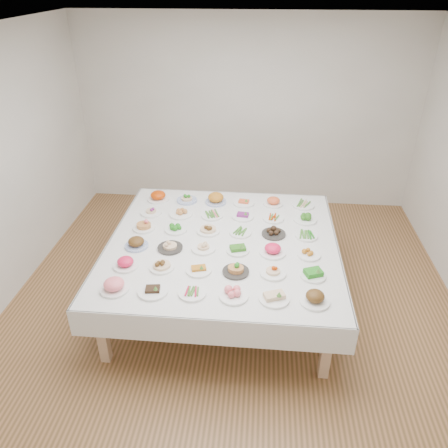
# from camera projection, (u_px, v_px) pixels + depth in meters

# --- Properties ---
(room_envelope) EXTENTS (5.02, 5.02, 2.81)m
(room_envelope) POSITION_uv_depth(u_px,v_px,m) (235.00, 145.00, 4.07)
(room_envelope) COLOR #9D6A41
(room_envelope) RESTS_ON ground
(display_table) EXTENTS (2.43, 2.43, 0.75)m
(display_table) POSITION_uv_depth(u_px,v_px,m) (223.00, 247.00, 4.65)
(display_table) COLOR white
(display_table) RESTS_ON ground
(dish_0) EXTENTS (0.26, 0.26, 0.15)m
(dish_0) POSITION_uv_depth(u_px,v_px,m) (114.00, 283.00, 3.88)
(dish_0) COLOR white
(dish_0) RESTS_ON display_table
(dish_1) EXTENTS (0.27, 0.27, 0.11)m
(dish_1) POSITION_uv_depth(u_px,v_px,m) (153.00, 289.00, 3.87)
(dish_1) COLOR white
(dish_1) RESTS_ON display_table
(dish_2) EXTENTS (0.25, 0.25, 0.05)m
(dish_2) POSITION_uv_depth(u_px,v_px,m) (192.00, 292.00, 3.86)
(dish_2) COLOR white
(dish_2) RESTS_ON display_table
(dish_3) EXTENTS (0.26, 0.26, 0.11)m
(dish_3) POSITION_uv_depth(u_px,v_px,m) (234.00, 292.00, 3.81)
(dish_3) COLOR white
(dish_3) RESTS_ON display_table
(dish_4) EXTENTS (0.27, 0.27, 0.12)m
(dish_4) POSITION_uv_depth(u_px,v_px,m) (274.00, 295.00, 3.78)
(dish_4) COLOR white
(dish_4) RESTS_ON display_table
(dish_5) EXTENTS (0.26, 0.26, 0.15)m
(dish_5) POSITION_uv_depth(u_px,v_px,m) (315.00, 296.00, 3.74)
(dish_5) COLOR white
(dish_5) RESTS_ON display_table
(dish_6) EXTENTS (0.24, 0.24, 0.13)m
(dish_6) POSITION_uv_depth(u_px,v_px,m) (125.00, 262.00, 4.20)
(dish_6) COLOR white
(dish_6) RESTS_ON display_table
(dish_7) EXTENTS (0.24, 0.24, 0.13)m
(dish_7) POSITION_uv_depth(u_px,v_px,m) (162.00, 263.00, 4.18)
(dish_7) COLOR white
(dish_7) RESTS_ON display_table
(dish_8) EXTENTS (0.25, 0.25, 0.10)m
(dish_8) POSITION_uv_depth(u_px,v_px,m) (199.00, 268.00, 4.15)
(dish_8) COLOR white
(dish_8) RESTS_ON display_table
(dish_9) EXTENTS (0.25, 0.25, 0.13)m
(dish_9) POSITION_uv_depth(u_px,v_px,m) (236.00, 268.00, 4.12)
(dish_9) COLOR #2D2B28
(dish_9) RESTS_ON display_table
(dish_10) EXTENTS (0.25, 0.25, 0.12)m
(dish_10) POSITION_uv_depth(u_px,v_px,m) (273.00, 269.00, 4.10)
(dish_10) COLOR white
(dish_10) RESTS_ON display_table
(dish_11) EXTENTS (0.24, 0.24, 0.11)m
(dish_11) POSITION_uv_depth(u_px,v_px,m) (313.00, 273.00, 4.07)
(dish_11) COLOR white
(dish_11) RESTS_ON display_table
(dish_12) EXTENTS (0.24, 0.24, 0.13)m
(dish_12) POSITION_uv_depth(u_px,v_px,m) (136.00, 242.00, 4.51)
(dish_12) COLOR #4C66B2
(dish_12) RESTS_ON display_table
(dish_13) EXTENTS (0.26, 0.26, 0.13)m
(dish_13) POSITION_uv_depth(u_px,v_px,m) (170.00, 244.00, 4.47)
(dish_13) COLOR #2D2B28
(dish_13) RESTS_ON display_table
(dish_14) EXTENTS (0.24, 0.24, 0.12)m
(dish_14) POSITION_uv_depth(u_px,v_px,m) (203.00, 246.00, 4.46)
(dish_14) COLOR white
(dish_14) RESTS_ON display_table
(dish_15) EXTENTS (0.23, 0.23, 0.11)m
(dish_15) POSITION_uv_depth(u_px,v_px,m) (238.00, 247.00, 4.44)
(dish_15) COLOR white
(dish_15) RESTS_ON display_table
(dish_16) EXTENTS (0.27, 0.27, 0.17)m
(dish_16) POSITION_uv_depth(u_px,v_px,m) (273.00, 247.00, 4.39)
(dish_16) COLOR white
(dish_16) RESTS_ON display_table
(dish_17) EXTENTS (0.23, 0.23, 0.09)m
(dish_17) POSITION_uv_depth(u_px,v_px,m) (309.00, 253.00, 4.37)
(dish_17) COLOR white
(dish_17) RESTS_ON display_table
(dish_18) EXTENTS (0.24, 0.24, 0.16)m
(dish_18) POSITION_uv_depth(u_px,v_px,m) (143.00, 223.00, 4.81)
(dish_18) COLOR white
(dish_18) RESTS_ON display_table
(dish_19) EXTENTS (0.24, 0.24, 0.10)m
(dish_19) POSITION_uv_depth(u_px,v_px,m) (176.00, 227.00, 4.80)
(dish_19) COLOR white
(dish_19) RESTS_ON display_table
(dish_20) EXTENTS (0.25, 0.25, 0.14)m
(dish_20) POSITION_uv_depth(u_px,v_px,m) (208.00, 227.00, 4.76)
(dish_20) COLOR white
(dish_20) RESTS_ON display_table
(dish_21) EXTENTS (0.24, 0.24, 0.05)m
(dish_21) POSITION_uv_depth(u_px,v_px,m) (240.00, 232.00, 4.75)
(dish_21) COLOR white
(dish_21) RESTS_ON display_table
(dish_22) EXTENTS (0.26, 0.26, 0.11)m
(dish_22) POSITION_uv_depth(u_px,v_px,m) (274.00, 231.00, 4.71)
(dish_22) COLOR #2D2B28
(dish_22) RESTS_ON display_table
(dish_23) EXTENTS (0.24, 0.24, 0.06)m
(dish_23) POSITION_uv_depth(u_px,v_px,m) (306.00, 235.00, 4.69)
(dish_23) COLOR white
(dish_23) RESTS_ON display_table
(dish_24) EXTENTS (0.24, 0.24, 0.11)m
(dish_24) POSITION_uv_depth(u_px,v_px,m) (151.00, 210.00, 5.13)
(dish_24) COLOR white
(dish_24) RESTS_ON display_table
(dish_25) EXTENTS (0.26, 0.26, 0.11)m
(dish_25) POSITION_uv_depth(u_px,v_px,m) (181.00, 212.00, 5.10)
(dish_25) COLOR white
(dish_25) RESTS_ON display_table
(dish_26) EXTENTS (0.26, 0.25, 0.06)m
(dish_26) POSITION_uv_depth(u_px,v_px,m) (212.00, 214.00, 5.09)
(dish_26) COLOR white
(dish_26) RESTS_ON display_table
(dish_27) EXTENTS (0.25, 0.25, 0.10)m
(dish_27) POSITION_uv_depth(u_px,v_px,m) (243.00, 215.00, 5.06)
(dish_27) COLOR white
(dish_27) RESTS_ON display_table
(dish_28) EXTENTS (0.24, 0.24, 0.05)m
(dish_28) POSITION_uv_depth(u_px,v_px,m) (273.00, 218.00, 5.02)
(dish_28) COLOR white
(dish_28) RESTS_ON display_table
(dish_29) EXTENTS (0.26, 0.26, 0.11)m
(dish_29) POSITION_uv_depth(u_px,v_px,m) (305.00, 217.00, 4.98)
(dish_29) COLOR white
(dish_29) RESTS_ON display_table
(dish_30) EXTENTS (0.27, 0.27, 0.16)m
(dish_30) POSITION_uv_depth(u_px,v_px,m) (158.00, 195.00, 5.43)
(dish_30) COLOR white
(dish_30) RESTS_ON display_table
(dish_31) EXTENTS (0.25, 0.25, 0.13)m
(dish_31) POSITION_uv_depth(u_px,v_px,m) (187.00, 197.00, 5.41)
(dish_31) COLOR #4C66B2
(dish_31) RESTS_ON display_table
(dish_32) EXTENTS (0.27, 0.27, 0.15)m
(dish_32) POSITION_uv_depth(u_px,v_px,m) (216.00, 198.00, 5.36)
(dish_32) COLOR #4C66B2
(dish_32) RESTS_ON display_table
(dish_33) EXTENTS (0.25, 0.25, 0.10)m
(dish_33) POSITION_uv_depth(u_px,v_px,m) (244.00, 201.00, 5.35)
(dish_33) COLOR white
(dish_33) RESTS_ON display_table
(dish_34) EXTENTS (0.23, 0.23, 0.13)m
(dish_34) POSITION_uv_depth(u_px,v_px,m) (273.00, 200.00, 5.32)
(dish_34) COLOR white
(dish_34) RESTS_ON display_table
(dish_35) EXTENTS (0.30, 0.27, 0.06)m
(dish_35) POSITION_uv_depth(u_px,v_px,m) (303.00, 204.00, 5.31)
(dish_35) COLOR white
(dish_35) RESTS_ON display_table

